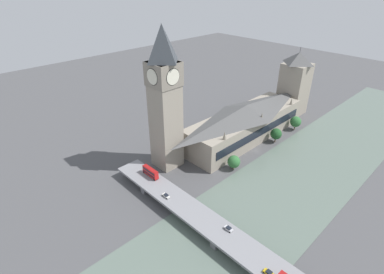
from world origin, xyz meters
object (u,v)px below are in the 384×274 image
at_px(double_decker_bus_lead, 150,172).
at_px(car_northbound_mid, 166,196).
at_px(car_northbound_tail, 229,228).
at_px(parliament_hall, 245,122).
at_px(clock_tower, 165,97).
at_px(car_southbound_mid, 269,273).
at_px(road_bridge, 222,234).
at_px(victoria_tower, 294,84).

height_order(double_decker_bus_lead, car_northbound_mid, double_decker_bus_lead).
bearing_deg(car_northbound_tail, parliament_hall, -56.88).
distance_m(parliament_hall, clock_tower, 67.79).
xyz_separation_m(car_northbound_mid, car_southbound_mid, (-58.79, 0.42, -0.01)).
relative_size(road_bridge, double_decker_bus_lead, 12.92).
relative_size(parliament_hall, car_northbound_tail, 24.19).
xyz_separation_m(clock_tower, victoria_tower, (-11.97, -120.86, -18.49)).
bearing_deg(double_decker_bus_lead, car_northbound_tail, -179.44).
distance_m(clock_tower, car_northbound_tail, 75.15).
relative_size(car_northbound_mid, car_northbound_tail, 1.07).
bearing_deg(clock_tower, victoria_tower, -95.65).
bearing_deg(parliament_hall, double_decker_bus_lead, 87.85).
bearing_deg(clock_tower, car_southbound_mid, 164.11).
bearing_deg(parliament_hall, car_southbound_mid, 131.71).
height_order(clock_tower, road_bridge, clock_tower).
bearing_deg(victoria_tower, double_decker_bus_lead, 88.82).
xyz_separation_m(double_decker_bus_lead, car_northbound_tail, (-53.80, -0.53, -1.93)).
xyz_separation_m(double_decker_bus_lead, car_southbound_mid, (-77.71, 5.43, -1.91)).
xyz_separation_m(victoria_tower, car_northbound_mid, (-16.03, 145.14, -18.14)).
height_order(parliament_hall, clock_tower, clock_tower).
height_order(victoria_tower, car_northbound_mid, victoria_tower).
bearing_deg(road_bridge, car_northbound_tail, -107.23).
relative_size(parliament_hall, victoria_tower, 1.82).
relative_size(parliament_hall, car_southbound_mid, 24.46).
bearing_deg(clock_tower, car_northbound_mid, 139.07).
xyz_separation_m(parliament_hall, car_northbound_tail, (-50.85, 77.94, -5.88)).
distance_m(victoria_tower, car_northbound_mid, 147.14).
height_order(parliament_hall, car_northbound_mid, parliament_hall).
height_order(victoria_tower, car_northbound_tail, victoria_tower).
distance_m(car_northbound_mid, car_southbound_mid, 58.79).
relative_size(clock_tower, victoria_tower, 1.52).
distance_m(car_northbound_mid, car_northbound_tail, 35.31).
xyz_separation_m(parliament_hall, clock_tower, (12.02, 59.20, 30.77)).
bearing_deg(car_northbound_tail, car_northbound_mid, 9.02).
distance_m(clock_tower, road_bridge, 76.07).
height_order(parliament_hall, car_northbound_tail, parliament_hall).
bearing_deg(car_northbound_mid, parliament_hall, -79.17).
xyz_separation_m(car_northbound_mid, car_northbound_tail, (-34.88, -5.54, -0.02)).
distance_m(victoria_tower, road_bridge, 152.41).
relative_size(parliament_hall, double_decker_bus_lead, 8.75).
bearing_deg(road_bridge, car_southbound_mid, 173.18).
xyz_separation_m(parliament_hall, road_bridge, (-49.93, 80.93, -7.67)).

